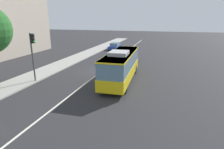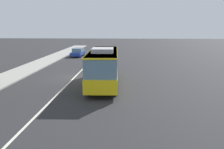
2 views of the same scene
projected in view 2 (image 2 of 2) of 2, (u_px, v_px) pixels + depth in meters
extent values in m
plane|color=#28282B|center=(74.00, 77.00, 25.07)|extent=(160.00, 160.00, 0.00)
cube|color=#9E9B93|center=(11.00, 76.00, 25.42)|extent=(80.00, 3.39, 0.14)
cube|color=silver|center=(74.00, 77.00, 25.07)|extent=(76.00, 0.16, 0.01)
cube|color=yellow|center=(104.00, 74.00, 21.87)|extent=(10.09, 2.89, 1.10)
cube|color=slate|center=(103.00, 60.00, 21.60)|extent=(9.89, 2.81, 1.58)
cube|color=yellow|center=(103.00, 52.00, 21.46)|extent=(9.99, 2.87, 0.12)
cube|color=#B2B2B2|center=(103.00, 50.00, 20.23)|extent=(2.27, 1.89, 0.36)
cylinder|color=black|center=(95.00, 72.00, 25.31)|extent=(1.01, 0.34, 1.00)
cylinder|color=black|center=(116.00, 72.00, 25.28)|extent=(1.01, 0.34, 1.00)
cylinder|color=black|center=(87.00, 89.00, 18.65)|extent=(1.01, 0.34, 1.00)
cylinder|color=black|center=(115.00, 89.00, 18.61)|extent=(1.01, 0.34, 1.00)
cube|color=#B21919|center=(101.00, 64.00, 30.87)|extent=(4.57, 1.99, 0.60)
cube|color=slate|center=(101.00, 59.00, 30.50)|extent=(2.59, 1.76, 0.64)
cylinder|color=black|center=(97.00, 63.00, 32.45)|extent=(0.65, 0.25, 0.64)
cylinder|color=black|center=(109.00, 64.00, 32.29)|extent=(0.65, 0.25, 0.64)
cylinder|color=black|center=(93.00, 67.00, 29.52)|extent=(0.65, 0.25, 0.64)
cylinder|color=black|center=(106.00, 67.00, 29.37)|extent=(0.65, 0.25, 0.64)
cube|color=#1E3899|center=(78.00, 53.00, 42.49)|extent=(4.54, 1.89, 0.60)
cube|color=slate|center=(78.00, 50.00, 42.61)|extent=(2.55, 1.71, 0.64)
cylinder|color=black|center=(80.00, 56.00, 41.00)|extent=(0.64, 0.23, 0.64)
cylinder|color=black|center=(71.00, 55.00, 41.12)|extent=(0.64, 0.23, 0.64)
cylinder|color=black|center=(84.00, 54.00, 43.93)|extent=(0.64, 0.23, 0.64)
cylinder|color=black|center=(75.00, 54.00, 44.05)|extent=(0.64, 0.23, 0.64)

